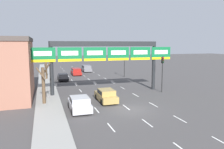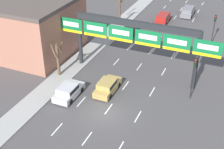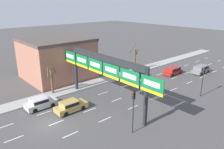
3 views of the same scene
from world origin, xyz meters
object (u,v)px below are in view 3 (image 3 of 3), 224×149
at_px(car_gold, 70,106).
at_px(tree_bare_second, 52,79).
at_px(sign_gantry, 104,67).
at_px(tree_bare_closest, 135,59).
at_px(suv_grey, 201,69).
at_px(car_silver, 40,103).
at_px(car_black, 137,74).
at_px(traffic_light_mid_block, 133,104).
at_px(traffic_light_near_gantry, 203,76).
at_px(suv_red, 173,70).

xyz_separation_m(car_gold, tree_bare_second, (-6.99, 0.95, 1.72)).
relative_size(sign_gantry, tree_bare_closest, 3.48).
bearing_deg(suv_grey, car_silver, -102.34).
height_order(suv_grey, tree_bare_second, tree_bare_second).
height_order(car_black, tree_bare_closest, tree_bare_closest).
distance_m(sign_gantry, traffic_light_mid_block, 8.12).
bearing_deg(tree_bare_closest, traffic_light_near_gantry, -5.99).
xyz_separation_m(sign_gantry, suv_red, (-1.45, 19.03, -4.75)).
relative_size(suv_grey, traffic_light_mid_block, 0.90).
relative_size(traffic_light_mid_block, tree_bare_closest, 0.88).
distance_m(car_silver, suv_grey, 32.21).
height_order(car_gold, tree_bare_second, tree_bare_second).
height_order(traffic_light_near_gantry, tree_bare_closest, tree_bare_closest).
bearing_deg(suv_red, traffic_light_mid_block, -67.00).
xyz_separation_m(suv_red, suv_grey, (3.32, 5.09, 0.05)).
bearing_deg(suv_grey, suv_red, -123.06).
relative_size(suv_red, tree_bare_closest, 0.77).
bearing_deg(car_silver, car_black, 89.73).
bearing_deg(car_black, traffic_light_near_gantry, 3.15).
distance_m(car_black, suv_grey, 13.62).
height_order(car_silver, tree_bare_second, tree_bare_second).
xyz_separation_m(suv_grey, tree_bare_closest, (-9.77, -9.48, 1.94)).
height_order(car_black, tree_bare_second, tree_bare_second).
distance_m(car_silver, suv_red, 26.61).
bearing_deg(car_black, traffic_light_mid_block, -49.29).
bearing_deg(tree_bare_closest, car_black, -38.05).
bearing_deg(car_black, suv_red, 62.63).
bearing_deg(car_silver, suv_grey, 77.66).
bearing_deg(car_silver, car_gold, 36.15).
bearing_deg(suv_red, tree_bare_closest, -145.77).
relative_size(car_gold, tree_bare_second, 0.94).
bearing_deg(car_black, tree_bare_closest, 141.95).
height_order(tree_bare_closest, tree_bare_second, tree_bare_closest).
distance_m(car_gold, tree_bare_closest, 20.52).
xyz_separation_m(car_gold, tree_bare_closest, (-6.47, 19.36, 2.03)).
bearing_deg(sign_gantry, suv_red, 94.36).
distance_m(car_black, tree_bare_second, 16.56).
distance_m(car_gold, traffic_light_mid_block, 9.75).
height_order(car_silver, suv_red, car_silver).
xyz_separation_m(car_gold, car_black, (-3.49, 17.04, -0.09)).
bearing_deg(car_silver, tree_bare_second, 133.67).
relative_size(car_gold, suv_red, 0.99).
bearing_deg(sign_gantry, traffic_light_near_gantry, 59.47).
distance_m(sign_gantry, suv_red, 19.67).
bearing_deg(car_gold, traffic_light_near_gantry, 62.81).
relative_size(car_silver, tree_bare_closest, 0.73).
height_order(traffic_light_near_gantry, traffic_light_mid_block, traffic_light_mid_block).
bearing_deg(suv_grey, car_black, -119.91).
relative_size(suv_red, car_black, 1.13).
xyz_separation_m(sign_gantry, tree_bare_second, (-8.43, -3.77, -3.07)).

